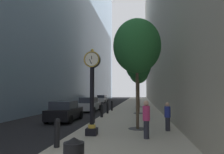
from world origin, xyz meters
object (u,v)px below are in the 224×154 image
object	(u,v)px
bollard_fifth	(108,107)
bollard_fourth	(102,110)
street_tree_mid_near	(138,66)
pedestrian_by_clock	(168,116)
street_clock	(92,87)
street_tree_mid_far	(139,73)
bollard_sixth	(112,105)
car_white_far	(102,99)
street_tree_near	(137,46)
car_silver_mid	(89,104)
bollard_nearest	(57,132)
bollard_third	(93,114)
pedestrian_walking	(146,118)
car_black_near	(65,111)

from	to	relation	value
bollard_fifth	bollard_fourth	bearing A→B (deg)	-90.00
street_tree_mid_near	pedestrian_by_clock	size ratio (longest dim) A/B	3.99
street_clock	street_tree_mid_near	distance (m)	11.13
street_tree_mid_near	pedestrian_by_clock	xyz separation A→B (m)	(1.69, -8.95, -3.98)
street_clock	street_tree_mid_far	size ratio (longest dim) A/B	0.67
bollard_sixth	car_white_far	size ratio (longest dim) A/B	0.25
street_clock	street_tree_near	bearing A→B (deg)	41.55
car_white_far	street_tree_mid_far	bearing A→B (deg)	-57.70
street_tree_near	car_silver_mid	world-z (taller)	street_tree_near
street_clock	bollard_sixth	size ratio (longest dim) A/B	3.89
street_tree_mid_far	car_white_far	bearing A→B (deg)	122.30
bollard_nearest	pedestrian_by_clock	world-z (taller)	pedestrian_by_clock
bollard_third	bollard_fifth	bearing A→B (deg)	90.00
bollard_fifth	bollard_sixth	bearing A→B (deg)	90.00
bollard_fifth	car_silver_mid	xyz separation A→B (m)	(-2.73, 3.16, 0.08)
bollard_fourth	bollard_nearest	bearing A→B (deg)	-90.00
street_clock	pedestrian_walking	size ratio (longest dim) A/B	2.50
bollard_third	street_clock	bearing A→B (deg)	-77.85
pedestrian_by_clock	car_silver_mid	world-z (taller)	pedestrian_by_clock
bollard_fourth	pedestrian_walking	world-z (taller)	pedestrian_walking
bollard_fourth	bollard_fifth	world-z (taller)	same
bollard_nearest	bollard_fifth	world-z (taller)	same
bollard_third	car_black_near	xyz separation A→B (m)	(-2.67, 1.47, 0.04)
street_tree_near	pedestrian_by_clock	world-z (taller)	street_tree_near
pedestrian_by_clock	bollard_fifth	bearing A→B (deg)	119.58
pedestrian_by_clock	car_silver_mid	xyz separation A→B (m)	(-7.53, 11.61, -0.16)
bollard_sixth	pedestrian_walking	xyz separation A→B (m)	(3.56, -13.66, 0.35)
bollard_fourth	bollard_fifth	size ratio (longest dim) A/B	1.00
car_black_near	pedestrian_by_clock	bearing A→B (deg)	-26.22
bollard_fourth	car_black_near	world-z (taller)	car_black_near
pedestrian_walking	street_clock	bearing A→B (deg)	171.60
bollard_third	street_tree_mid_far	world-z (taller)	street_tree_mid_far
bollard_third	street_tree_near	xyz separation A→B (m)	(3.11, -1.87, 4.34)
bollard_third	car_white_far	bearing A→B (deg)	99.50
street_tree_mid_near	bollard_fifth	bearing A→B (deg)	-170.92
bollard_fourth	bollard_sixth	world-z (taller)	same
street_clock	bollard_fourth	xyz separation A→B (m)	(-0.84, 7.01, -1.83)
street_tree_near	car_white_far	bearing A→B (deg)	104.71
street_clock	street_tree_near	size ratio (longest dim) A/B	0.67
street_clock	car_silver_mid	distance (m)	13.88
bollard_sixth	bollard_fifth	bearing A→B (deg)	-90.00
car_white_far	bollard_sixth	bearing A→B (deg)	-75.77
car_black_near	bollard_fourth	bearing A→B (deg)	31.73
bollard_fifth	street_tree_mid_near	world-z (taller)	street_tree_mid_near
bollard_fourth	car_white_far	distance (m)	24.90
bollard_fourth	street_tree_mid_near	size ratio (longest dim) A/B	0.18
street_clock	car_silver_mid	size ratio (longest dim) A/B	0.95
car_white_far	street_clock	bearing A→B (deg)	-80.17
street_clock	pedestrian_by_clock	xyz separation A→B (m)	(3.96, 1.68, -1.59)
bollard_fifth	car_white_far	size ratio (longest dim) A/B	0.25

